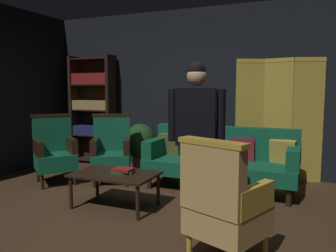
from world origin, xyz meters
name	(u,v)px	position (x,y,z in m)	size (l,w,h in m)	color
ground_plane	(140,218)	(0.00, 0.00, 0.00)	(10.00, 10.00, 0.00)	#3D2819
back_wall	(205,91)	(0.00, 2.45, 1.40)	(7.20, 0.10, 2.80)	black
folding_screen	(278,118)	(1.23, 2.28, 0.99)	(1.30, 0.26, 1.90)	#B29338
bookshelf	(93,107)	(-2.15, 2.20, 1.08)	(0.90, 0.32, 2.05)	black
velvet_couch	(221,157)	(0.55, 1.46, 0.46)	(2.12, 0.78, 0.88)	black
coffee_table	(115,177)	(-0.44, 0.20, 0.37)	(1.00, 0.64, 0.42)	black
armchair_gilt_accent	(223,204)	(1.08, -0.57, 0.49)	(0.75, 0.75, 1.04)	gold
armchair_wing_left	(54,151)	(-1.87, 0.78, 0.49)	(0.81, 0.81, 1.04)	black
armchair_wing_right	(112,150)	(-1.09, 1.15, 0.49)	(0.78, 0.78, 1.04)	black
standing_figure	(196,129)	(0.63, 0.06, 1.03)	(0.58, 0.28, 1.70)	black
potted_plant	(140,144)	(-1.00, 1.93, 0.48)	(0.54, 0.54, 0.83)	brown
book_green_cloth	(123,172)	(-0.35, 0.23, 0.43)	(0.25, 0.18, 0.03)	#1E4C28
book_red_leather	(123,170)	(-0.35, 0.23, 0.46)	(0.24, 0.18, 0.03)	maroon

